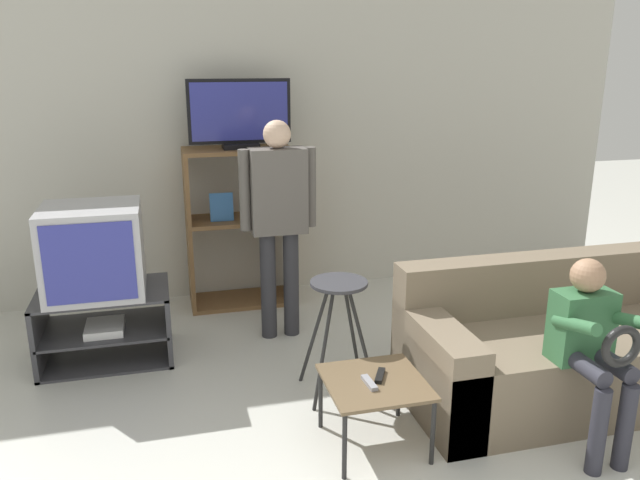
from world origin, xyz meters
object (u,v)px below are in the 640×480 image
at_px(television_flat, 240,116).
at_px(person_seated_child, 592,340).
at_px(remote_control_black, 380,376).
at_px(couch, 573,349).
at_px(tv_stand, 106,326).
at_px(snack_table, 375,387).
at_px(person_standing_adult, 278,210).
at_px(remote_control_white, 369,383).
at_px(television_main, 94,250).
at_px(folding_stool, 339,305).
at_px(media_shelf, 240,226).

xyz_separation_m(television_flat, person_seated_child, (1.40, -2.39, -0.92)).
xyz_separation_m(remote_control_black, couch, (1.27, 0.18, -0.09)).
xyz_separation_m(tv_stand, remote_control_black, (1.43, -1.35, 0.15)).
relative_size(television_flat, remote_control_black, 5.41).
distance_m(snack_table, remote_control_black, 0.06).
distance_m(television_flat, person_standing_adult, 0.91).
bearing_deg(tv_stand, remote_control_white, -45.94).
bearing_deg(person_standing_adult, snack_table, -81.79).
bearing_deg(television_main, remote_control_black, -42.40).
distance_m(remote_control_black, person_seated_child, 1.06).
bearing_deg(television_main, folding_stool, -29.29).
height_order(television_main, couch, television_main).
relative_size(couch, person_seated_child, 2.02).
bearing_deg(folding_stool, tv_stand, 149.78).
distance_m(snack_table, person_standing_adult, 1.58).
bearing_deg(remote_control_black, person_standing_adult, 127.59).
bearing_deg(couch, media_shelf, 130.94).
relative_size(media_shelf, person_standing_adult, 0.82).
xyz_separation_m(media_shelf, couch, (1.69, -1.95, -0.36)).
distance_m(remote_control_white, person_seated_child, 1.12).
distance_m(media_shelf, couch, 2.61).
relative_size(television_flat, remote_control_white, 5.41).
relative_size(folding_stool, remote_control_black, 4.90).
xyz_separation_m(snack_table, couch, (1.30, 0.20, -0.05)).
bearing_deg(media_shelf, snack_table, -79.76).
height_order(television_main, person_seated_child, television_main).
height_order(television_main, snack_table, television_main).
bearing_deg(snack_table, person_seated_child, -14.60).
height_order(television_main, media_shelf, media_shelf).
xyz_separation_m(television_main, folding_stool, (1.39, -0.78, -0.20)).
relative_size(snack_table, person_seated_child, 0.50).
relative_size(tv_stand, television_flat, 1.08).
bearing_deg(remote_control_black, folding_stool, 124.31).
bearing_deg(television_flat, remote_control_black, -79.20).
height_order(snack_table, couch, couch).
bearing_deg(remote_control_black, couch, 35.85).
distance_m(television_flat, couch, 2.83).
xyz_separation_m(media_shelf, remote_control_black, (0.43, -2.13, -0.27)).
bearing_deg(folding_stool, television_flat, 102.30).
relative_size(tv_stand, person_standing_adult, 0.54).
distance_m(tv_stand, snack_table, 1.96).
relative_size(television_main, person_standing_adult, 0.39).
xyz_separation_m(couch, person_seated_child, (-0.27, -0.47, 0.31)).
xyz_separation_m(remote_control_black, remote_control_white, (-0.08, -0.06, 0.00)).
xyz_separation_m(snack_table, person_standing_adult, (-0.21, 1.44, 0.60)).
xyz_separation_m(folding_stool, person_standing_adult, (-0.18, 0.87, 0.37)).
height_order(tv_stand, television_flat, television_flat).
relative_size(television_main, television_flat, 0.77).
bearing_deg(person_seated_child, couch, 59.94).
relative_size(television_flat, folding_stool, 1.10).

